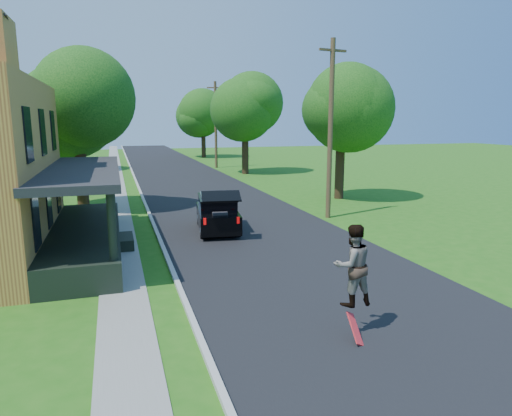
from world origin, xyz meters
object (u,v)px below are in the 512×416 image
object	(u,v)px
skateboarder	(353,265)
utility_pole_near	(330,128)
tree_right_near	(341,110)
black_suv	(217,213)

from	to	relation	value
skateboarder	utility_pole_near	world-z (taller)	utility_pole_near
skateboarder	tree_right_near	bearing A→B (deg)	-118.96
black_suv	skateboarder	xyz separation A→B (m)	(0.75, -10.64, 0.84)
skateboarder	tree_right_near	size ratio (longest dim) A/B	0.23
black_suv	utility_pole_near	distance (m)	7.02
tree_right_near	black_suv	bearing A→B (deg)	-146.20
utility_pole_near	skateboarder	bearing A→B (deg)	-121.94
black_suv	skateboarder	world-z (taller)	skateboarder
skateboarder	tree_right_near	xyz separation A→B (m)	(8.34, 16.73, 3.85)
tree_right_near	utility_pole_near	world-z (taller)	utility_pole_near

